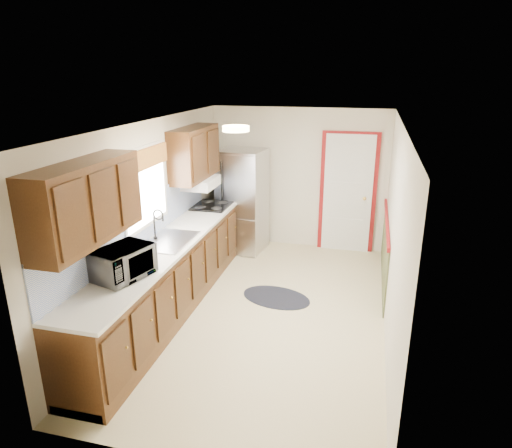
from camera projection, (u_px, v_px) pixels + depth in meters
The scene contains 8 objects.
room_shell at pixel (266, 224), 5.54m from camera, with size 3.20×5.20×2.52m.
kitchen_run at pixel (164, 253), 5.68m from camera, with size 0.63×4.00×2.20m.
back_wall_trim at pixel (355, 205), 7.44m from camera, with size 1.12×2.30×2.08m.
ceiling_fixture at pixel (236, 129), 5.05m from camera, with size 0.30×0.30×0.06m, color #FFD88C.
microwave at pixel (123, 259), 4.66m from camera, with size 0.59×0.33×0.40m, color white.
refrigerator at pixel (243, 201), 7.73m from camera, with size 0.80×0.77×1.74m.
rug at pixel (276, 297), 6.28m from camera, with size 0.96×0.62×0.01m, color black.
cooktop at pixel (212, 206), 7.18m from camera, with size 0.54×0.65×0.02m, color black.
Camera 1 is at (1.17, -5.11, 2.98)m, focal length 32.00 mm.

